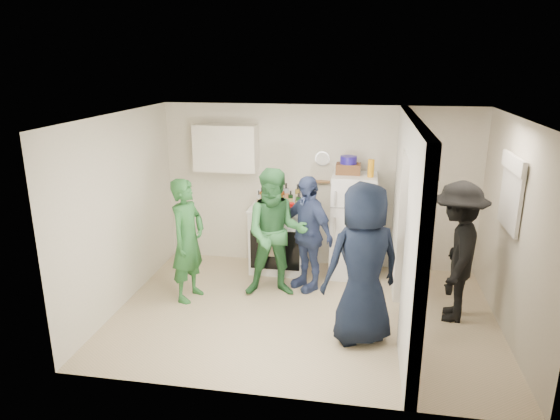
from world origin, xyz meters
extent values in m
plane|color=tan|center=(0.00, 0.00, 0.00)|extent=(4.80, 4.80, 0.00)
plane|color=silver|center=(0.00, 1.70, 1.25)|extent=(4.80, 0.00, 4.80)
plane|color=silver|center=(0.00, -1.70, 1.25)|extent=(4.80, 0.00, 4.80)
plane|color=silver|center=(-2.40, 0.00, 1.25)|extent=(0.00, 3.40, 3.40)
plane|color=silver|center=(2.40, 0.00, 1.25)|extent=(0.00, 3.40, 3.40)
plane|color=white|center=(0.00, 0.00, 2.50)|extent=(4.80, 4.80, 0.00)
cube|color=silver|center=(1.20, 1.10, 1.25)|extent=(0.12, 1.20, 2.50)
cube|color=silver|center=(1.20, -1.10, 1.25)|extent=(0.12, 1.20, 2.50)
cube|color=silver|center=(1.20, 0.00, 2.30)|extent=(0.12, 1.00, 0.40)
cube|color=white|center=(-0.56, 1.37, 0.51)|extent=(0.85, 0.71, 1.01)
cube|color=silver|center=(-1.40, 1.52, 1.85)|extent=(0.95, 0.34, 0.70)
cube|color=white|center=(0.55, 1.34, 0.77)|extent=(0.64, 0.62, 1.54)
cube|color=brown|center=(0.45, 1.39, 1.62)|extent=(0.35, 0.25, 0.15)
cylinder|color=navy|center=(0.45, 1.39, 1.75)|extent=(0.24, 0.24, 0.11)
cylinder|color=orange|center=(0.77, 1.24, 1.67)|extent=(0.09, 0.09, 0.25)
cylinder|color=white|center=(0.05, 1.68, 1.70)|extent=(0.22, 0.02, 0.22)
cube|color=olive|center=(0.00, 1.65, 1.35)|extent=(0.35, 0.08, 0.03)
cube|color=black|center=(2.38, 0.20, 1.65)|extent=(0.03, 0.70, 0.80)
cube|color=white|center=(2.36, 0.20, 1.65)|extent=(0.04, 0.76, 0.86)
cube|color=white|center=(2.34, 0.20, 2.00)|extent=(0.04, 0.82, 0.18)
cylinder|color=yellow|center=(-0.68, 1.15, 1.14)|extent=(0.09, 0.09, 0.25)
cylinder|color=red|center=(-0.34, 1.17, 1.07)|extent=(0.09, 0.09, 0.12)
imported|color=#296735|center=(-1.59, 0.19, 0.83)|extent=(0.53, 0.69, 1.67)
imported|color=#33753E|center=(-0.45, 0.49, 0.89)|extent=(0.97, 0.81, 1.78)
imported|color=navy|center=(-0.06, 0.78, 0.82)|extent=(0.98, 0.94, 1.63)
imported|color=black|center=(0.71, -0.50, 0.94)|extent=(1.09, 0.94, 1.88)
imported|color=black|center=(1.83, 0.22, 0.88)|extent=(0.86, 1.24, 1.76)
cylinder|color=brown|center=(-0.84, 1.47, 1.14)|extent=(0.07, 0.07, 0.25)
cylinder|color=#194B19|center=(-0.74, 1.30, 1.16)|extent=(0.06, 0.06, 0.30)
cylinder|color=silver|center=(-0.63, 1.52, 1.13)|extent=(0.07, 0.07, 0.24)
cylinder|color=#5D3A10|center=(-0.53, 1.34, 1.15)|extent=(0.07, 0.07, 0.27)
cylinder|color=#A9B0BC|center=(-0.48, 1.53, 1.17)|extent=(0.08, 0.08, 0.32)
cylinder|color=black|center=(-0.39, 1.40, 1.13)|extent=(0.07, 0.07, 0.24)
cylinder|color=olive|center=(-0.30, 1.52, 1.17)|extent=(0.08, 0.08, 0.32)
cylinder|color=silver|center=(-0.85, 1.25, 1.14)|extent=(0.06, 0.06, 0.26)
cylinder|color=#662C11|center=(-0.53, 1.48, 1.15)|extent=(0.06, 0.06, 0.28)
cylinder|color=#18471B|center=(-0.25, 1.28, 1.13)|extent=(0.07, 0.07, 0.24)
cylinder|color=brown|center=(-0.77, 1.42, 1.13)|extent=(0.08, 0.08, 0.25)
camera|label=1|loc=(0.66, -5.73, 3.12)|focal=32.00mm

